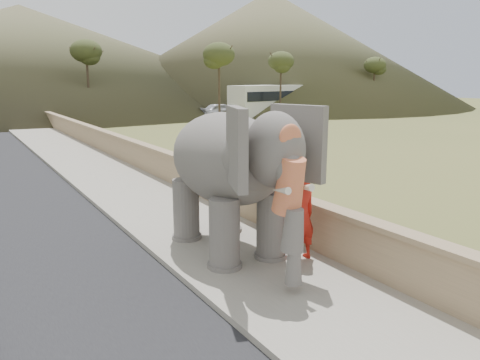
# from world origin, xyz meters

# --- Properties ---
(ground) EXTENTS (160.00, 160.00, 0.00)m
(ground) POSITION_xyz_m (0.00, 0.00, 0.00)
(ground) COLOR olive
(ground) RESTS_ON ground
(walkway) EXTENTS (3.00, 120.00, 0.15)m
(walkway) POSITION_xyz_m (0.00, 10.00, 0.07)
(walkway) COLOR #9E9687
(walkway) RESTS_ON ground
(parapet) EXTENTS (0.30, 120.00, 1.10)m
(parapet) POSITION_xyz_m (1.65, 10.00, 0.55)
(parapet) COLOR tan
(parapet) RESTS_ON ground
(cow) EXTENTS (1.37, 0.66, 1.14)m
(cow) POSITION_xyz_m (8.01, 14.68, 0.57)
(cow) COLOR brown
(cow) RESTS_ON ground
(distant_car) EXTENTS (4.30, 1.88, 1.44)m
(distant_car) POSITION_xyz_m (17.49, 33.54, 0.72)
(distant_car) COLOR silver
(distant_car) RESTS_ON ground
(bus_white) EXTENTS (11.28, 4.67, 3.10)m
(bus_white) POSITION_xyz_m (23.19, 32.49, 1.55)
(bus_white) COLOR silver
(bus_white) RESTS_ON ground
(bus_orange) EXTENTS (11.09, 2.95, 3.10)m
(bus_orange) POSITION_xyz_m (28.62, 33.82, 1.55)
(bus_orange) COLOR gold
(bus_orange) RESTS_ON ground
(hill_right) EXTENTS (56.00, 56.00, 16.00)m
(hill_right) POSITION_xyz_m (36.00, 52.00, 8.00)
(hill_right) COLOR brown
(hill_right) RESTS_ON ground
(hill_far) EXTENTS (80.00, 80.00, 14.00)m
(hill_far) POSITION_xyz_m (5.00, 70.00, 7.00)
(hill_far) COLOR brown
(hill_far) RESTS_ON ground
(elephant_and_man) EXTENTS (2.47, 4.43, 3.14)m
(elephant_and_man) POSITION_xyz_m (0.02, 2.24, 1.71)
(elephant_and_man) COLOR slate
(elephant_and_man) RESTS_ON ground
(trees) EXTENTS (48.60, 40.02, 8.88)m
(trees) POSITION_xyz_m (0.20, 27.34, 3.87)
(trees) COLOR #473828
(trees) RESTS_ON ground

